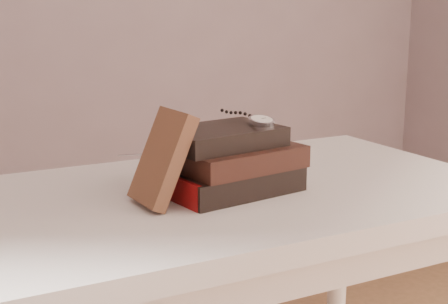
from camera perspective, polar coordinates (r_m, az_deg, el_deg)
table at (r=1.25m, az=1.00°, el=-7.15°), size 1.00×0.60×0.75m
book_stack at (r=1.18m, az=0.49°, el=-0.85°), size 0.26×0.20×0.12m
journal at (r=1.10m, az=-5.46°, el=-0.55°), size 0.10×0.11×0.16m
pocket_watch at (r=1.20m, az=3.19°, el=2.82°), size 0.06×0.15×0.02m
eyeglasses at (r=1.20m, az=-5.12°, el=-0.11°), size 0.11×0.13×0.05m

